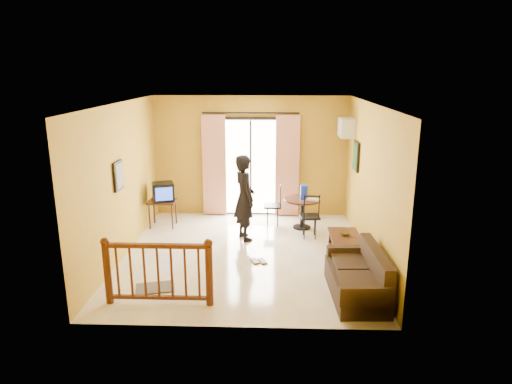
{
  "coord_description": "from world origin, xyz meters",
  "views": [
    {
      "loc": [
        0.51,
        -7.96,
        3.37
      ],
      "look_at": [
        0.21,
        0.2,
        1.17
      ],
      "focal_mm": 32.0,
      "sensor_mm": 36.0,
      "label": 1
    }
  ],
  "objects_px": {
    "dining_table": "(302,205)",
    "coffee_table": "(345,243)",
    "standing_person": "(245,198)",
    "television": "(163,192)",
    "sofa": "(360,279)"
  },
  "relations": [
    {
      "from": "dining_table",
      "to": "coffee_table",
      "type": "distance_m",
      "value": 1.78
    },
    {
      "from": "dining_table",
      "to": "standing_person",
      "type": "relative_size",
      "value": 0.45
    },
    {
      "from": "dining_table",
      "to": "standing_person",
      "type": "bearing_deg",
      "value": -149.61
    },
    {
      "from": "dining_table",
      "to": "coffee_table",
      "type": "xyz_separation_m",
      "value": [
        0.69,
        -1.63,
        -0.23
      ]
    },
    {
      "from": "sofa",
      "to": "coffee_table",
      "type": "bearing_deg",
      "value": 87.63
    },
    {
      "from": "television",
      "to": "coffee_table",
      "type": "height_order",
      "value": "television"
    },
    {
      "from": "television",
      "to": "sofa",
      "type": "relative_size",
      "value": 0.34
    },
    {
      "from": "television",
      "to": "dining_table",
      "type": "height_order",
      "value": "television"
    },
    {
      "from": "television",
      "to": "dining_table",
      "type": "xyz_separation_m",
      "value": [
        3.03,
        0.01,
        -0.27
      ]
    },
    {
      "from": "television",
      "to": "standing_person",
      "type": "bearing_deg",
      "value": -39.68
    },
    {
      "from": "sofa",
      "to": "standing_person",
      "type": "relative_size",
      "value": 0.93
    },
    {
      "from": "television",
      "to": "sofa",
      "type": "xyz_separation_m",
      "value": [
        3.72,
        -3.09,
        -0.51
      ]
    },
    {
      "from": "television",
      "to": "sofa",
      "type": "distance_m",
      "value": 4.86
    },
    {
      "from": "dining_table",
      "to": "sofa",
      "type": "bearing_deg",
      "value": -77.51
    },
    {
      "from": "dining_table",
      "to": "standing_person",
      "type": "xyz_separation_m",
      "value": [
        -1.21,
        -0.71,
        0.35
      ]
    }
  ]
}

